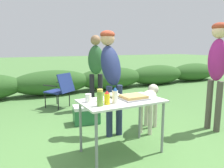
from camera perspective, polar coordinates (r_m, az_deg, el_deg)
name	(u,v)px	position (r m, az deg, el deg)	size (l,w,h in m)	color
ground_plane	(121,152)	(3.18, 2.43, -17.24)	(60.00, 60.00, 0.00)	#4C7A3D
shrub_hedge	(53,82)	(6.84, -15.27, 0.39)	(14.40, 0.90, 0.74)	#2D5623
folding_table	(122,106)	(2.94, 2.52, -5.65)	(1.10, 0.64, 0.74)	silver
food_tray	(134,97)	(2.97, 5.69, -3.48)	(0.36, 0.30, 0.06)	#9E9EA3
plate_stack	(103,100)	(2.88, -2.41, -4.18)	(0.21, 0.21, 0.02)	white
mixing_bowl	(113,95)	(3.07, 0.33, -2.85)	(0.20, 0.20, 0.07)	#ADBC99
paper_cup_stack	(88,98)	(2.81, -6.21, -3.66)	(0.08, 0.08, 0.11)	white
mustard_bottle	(107,98)	(2.69, -1.32, -3.63)	(0.07, 0.07, 0.17)	yellow
relish_jar	(100,98)	(2.62, -3.15, -3.61)	(0.08, 0.08, 0.20)	olive
mayo_bottle	(115,95)	(2.74, 0.81, -3.02)	(0.07, 0.07, 0.21)	silver
standing_person_in_red_jacket	(111,68)	(3.54, -0.33, 4.21)	(0.34, 0.49, 1.70)	#232D4C
standing_person_in_dark_puffer	(96,65)	(5.01, -4.23, 5.00)	(0.41, 0.33, 1.70)	black
standing_person_with_beanie	(217,62)	(4.06, 25.77, 5.22)	(0.25, 0.34, 1.83)	#4C473D
dog	(149,100)	(3.87, 9.73, -4.06)	(0.75, 0.62, 0.76)	beige
camp_chair_green_behind_table	(61,88)	(5.29, -13.27, -1.14)	(0.71, 0.75, 0.83)	navy
cooler_box	(86,114)	(4.22, -6.71, -7.89)	(0.53, 0.40, 0.34)	#286B3D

